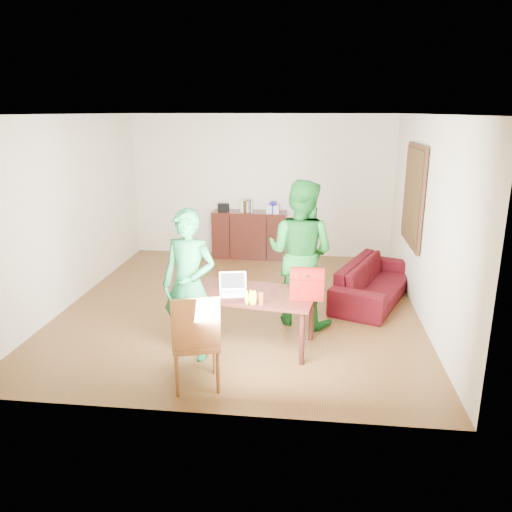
# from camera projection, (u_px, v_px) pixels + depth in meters

# --- Properties ---
(room) EXTENTS (5.20, 5.70, 2.90)m
(room) POSITION_uv_depth(u_px,v_px,m) (243.00, 216.00, 7.09)
(room) COLOR #402210
(room) RESTS_ON ground
(table) EXTENTS (1.55, 1.02, 0.68)m
(table) POSITION_uv_depth(u_px,v_px,m) (254.00, 299.00, 5.91)
(table) COLOR black
(table) RESTS_ON ground
(chair) EXTENTS (0.58, 0.56, 1.04)m
(chair) POSITION_uv_depth(u_px,v_px,m) (196.00, 359.00, 5.09)
(chair) COLOR brown
(chair) RESTS_ON ground
(person_near) EXTENTS (0.70, 0.53, 1.73)m
(person_near) POSITION_uv_depth(u_px,v_px,m) (189.00, 285.00, 5.57)
(person_near) COLOR #12552A
(person_near) RESTS_ON ground
(person_far) EXTENTS (1.14, 1.03, 1.92)m
(person_far) POSITION_uv_depth(u_px,v_px,m) (300.00, 253.00, 6.50)
(person_far) COLOR #13571A
(person_far) RESTS_ON ground
(laptop) EXTENTS (0.36, 0.28, 0.23)m
(laptop) POSITION_uv_depth(u_px,v_px,m) (233.00, 290.00, 5.84)
(laptop) COLOR white
(laptop) RESTS_ON table
(bananas) EXTENTS (0.19, 0.14, 0.07)m
(bananas) POSITION_uv_depth(u_px,v_px,m) (251.00, 302.00, 5.51)
(bananas) COLOR gold
(bananas) RESTS_ON table
(bottle) EXTENTS (0.07, 0.07, 0.17)m
(bottle) POSITION_uv_depth(u_px,v_px,m) (261.00, 298.00, 5.50)
(bottle) COLOR #602B16
(bottle) RESTS_ON table
(red_bag) EXTENTS (0.39, 0.23, 0.28)m
(red_bag) POSITION_uv_depth(u_px,v_px,m) (307.00, 286.00, 5.70)
(red_bag) COLOR #6B0D07
(red_bag) RESTS_ON table
(sofa) EXTENTS (1.46, 2.13, 0.58)m
(sofa) POSITION_uv_depth(u_px,v_px,m) (374.00, 281.00, 7.47)
(sofa) COLOR #340706
(sofa) RESTS_ON ground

